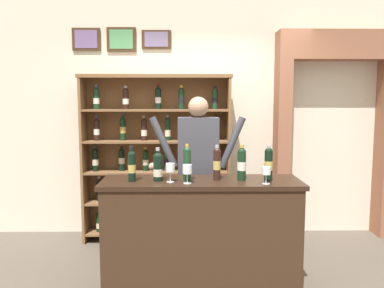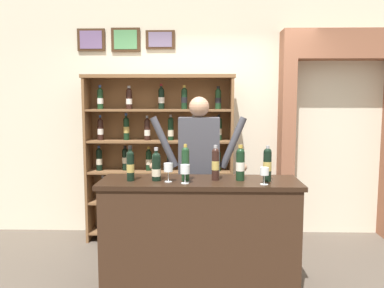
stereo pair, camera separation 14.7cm
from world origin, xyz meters
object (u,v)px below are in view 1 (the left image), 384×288
at_px(wine_glass_right, 266,172).
at_px(wine_glass_left, 187,170).
at_px(tasting_counter, 201,235).
at_px(tasting_bottle_vin_santo, 187,164).
at_px(tasting_bottle_brunello, 242,163).
at_px(tasting_bottle_prosecco, 158,167).
at_px(wine_shelf, 156,154).
at_px(shopkeeper, 198,162).
at_px(wine_glass_center, 170,169).
at_px(tasting_bottle_super_tuscan, 132,165).
at_px(tasting_bottle_riserva, 217,163).
at_px(tasting_bottle_bianco, 269,163).

height_order(wine_glass_right, wine_glass_left, wine_glass_left).
distance_m(tasting_counter, tasting_bottle_vin_santo, 0.66).
relative_size(tasting_bottle_vin_santo, tasting_bottle_brunello, 1.03).
bearing_deg(wine_glass_left, tasting_bottle_prosecco, 156.27).
height_order(wine_shelf, tasting_bottle_prosecco, wine_shelf).
relative_size(shopkeeper, wine_glass_center, 10.55).
bearing_deg(tasting_bottle_vin_santo, tasting_bottle_super_tuscan, -178.68).
relative_size(tasting_bottle_brunello, wine_glass_right, 2.15).
bearing_deg(tasting_bottle_riserva, tasting_bottle_brunello, -2.29).
xyz_separation_m(tasting_bottle_bianco, wine_glass_right, (-0.04, -0.13, -0.05)).
bearing_deg(tasting_bottle_super_tuscan, wine_glass_center, -6.54).
distance_m(tasting_counter, wine_glass_left, 0.64).
xyz_separation_m(wine_shelf, tasting_bottle_vin_santo, (0.36, -1.31, 0.10)).
relative_size(tasting_counter, wine_glass_right, 11.99).
bearing_deg(tasting_bottle_bianco, wine_glass_center, -176.78).
bearing_deg(wine_glass_center, wine_shelf, 99.19).
xyz_separation_m(tasting_counter, tasting_bottle_riserva, (0.14, 0.01, 0.65)).
distance_m(tasting_bottle_bianco, wine_glass_left, 0.71).
distance_m(tasting_bottle_super_tuscan, tasting_bottle_prosecco, 0.22).
bearing_deg(wine_glass_center, tasting_bottle_riserva, 12.24).
bearing_deg(shopkeeper, tasting_bottle_brunello, -56.53).
xyz_separation_m(tasting_counter, tasting_bottle_super_tuscan, (-0.60, -0.04, 0.64)).
distance_m(wine_shelf, tasting_bottle_bianco, 1.70).
bearing_deg(tasting_bottle_riserva, wine_glass_right, -23.37).
bearing_deg(wine_glass_center, shopkeeper, 67.84).
bearing_deg(wine_glass_left, tasting_bottle_bianco, 8.52).
bearing_deg(tasting_bottle_prosecco, tasting_counter, 3.52).
relative_size(tasting_counter, tasting_bottle_super_tuscan, 5.67).
height_order(tasting_bottle_vin_santo, tasting_bottle_brunello, tasting_bottle_vin_santo).
relative_size(tasting_bottle_prosecco, wine_glass_center, 1.78).
xyz_separation_m(tasting_bottle_vin_santo, tasting_bottle_brunello, (0.48, 0.03, 0.00)).
distance_m(tasting_counter, wine_glass_center, 0.67).
xyz_separation_m(tasting_bottle_brunello, wine_glass_left, (-0.47, -0.14, -0.04)).
xyz_separation_m(tasting_counter, wine_glass_right, (0.54, -0.16, 0.60)).
relative_size(wine_shelf, wine_glass_center, 12.12).
bearing_deg(wine_glass_center, tasting_bottle_prosecco, 153.62).
distance_m(wine_shelf, wine_glass_right, 1.77).
height_order(tasting_bottle_super_tuscan, wine_glass_left, tasting_bottle_super_tuscan).
xyz_separation_m(tasting_bottle_super_tuscan, tasting_bottle_bianco, (1.18, 0.01, 0.01)).
bearing_deg(wine_glass_left, tasting_bottle_super_tuscan, 168.66).
distance_m(tasting_bottle_prosecco, wine_glass_center, 0.12).
xyz_separation_m(shopkeeper, wine_glass_right, (0.55, -0.71, 0.03)).
height_order(tasting_counter, tasting_bottle_vin_santo, tasting_bottle_vin_santo).
relative_size(tasting_bottle_prosecco, tasting_bottle_vin_santo, 0.90).
distance_m(wine_shelf, tasting_bottle_brunello, 1.54).
bearing_deg(tasting_bottle_super_tuscan, wine_glass_right, -6.17).
relative_size(tasting_counter, tasting_bottle_vin_santo, 5.43).
distance_m(wine_shelf, tasting_bottle_riserva, 1.42).
distance_m(shopkeeper, tasting_bottle_vin_santo, 0.60).
xyz_separation_m(tasting_bottle_prosecco, tasting_bottle_brunello, (0.73, 0.02, 0.03)).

